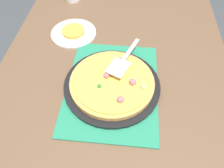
{
  "coord_description": "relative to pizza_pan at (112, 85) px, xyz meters",
  "views": [
    {
      "loc": [
        0.52,
        0.05,
        1.44
      ],
      "look_at": [
        0.0,
        0.0,
        0.77
      ],
      "focal_mm": 34.79,
      "sensor_mm": 36.0,
      "label": 1
    }
  ],
  "objects": [
    {
      "name": "ground_plane",
      "position": [
        0.0,
        0.0,
        -0.76
      ],
      "size": [
        8.0,
        8.0,
        0.0
      ],
      "primitive_type": "plane",
      "color": "#3D4247"
    },
    {
      "name": "placemat",
      "position": [
        0.0,
        0.0,
        -0.01
      ],
      "size": [
        0.48,
        0.36,
        0.01
      ],
      "primitive_type": "cube",
      "color": "#237F5B",
      "rests_on": "dining_table"
    },
    {
      "name": "plate_near_left",
      "position": [
        -0.31,
        -0.22,
        -0.01
      ],
      "size": [
        0.22,
        0.22,
        0.01
      ],
      "primitive_type": "cylinder",
      "color": "white",
      "rests_on": "dining_table"
    },
    {
      "name": "served_slice_left",
      "position": [
        -0.31,
        -0.22,
        0.01
      ],
      "size": [
        0.11,
        0.11,
        0.02
      ],
      "primitive_type": "cylinder",
      "color": "gold",
      "rests_on": "plate_near_left"
    },
    {
      "name": "dining_table",
      "position": [
        0.0,
        0.0,
        -0.12
      ],
      "size": [
        1.4,
        1.0,
        0.75
      ],
      "color": "brown",
      "rests_on": "ground_plane"
    },
    {
      "name": "pizza_server",
      "position": [
        -0.09,
        0.04,
        0.06
      ],
      "size": [
        0.23,
        0.13,
        0.01
      ],
      "color": "silver",
      "rests_on": "pizza"
    },
    {
      "name": "pizza",
      "position": [
        0.0,
        0.0,
        0.02
      ],
      "size": [
        0.33,
        0.33,
        0.05
      ],
      "color": "tan",
      "rests_on": "pizza_pan"
    },
    {
      "name": "pizza_pan",
      "position": [
        0.0,
        0.0,
        0.0
      ],
      "size": [
        0.38,
        0.38,
        0.01
      ],
      "primitive_type": "cylinder",
      "color": "black",
      "rests_on": "placemat"
    }
  ]
}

